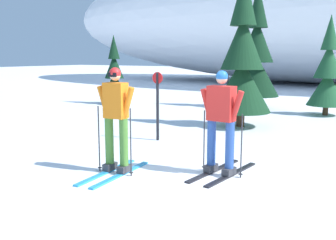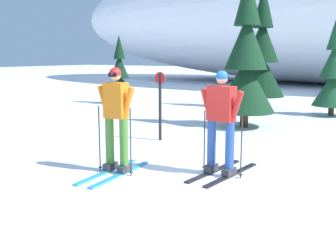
# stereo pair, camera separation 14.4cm
# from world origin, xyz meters

# --- Properties ---
(ground_plane) EXTENTS (120.00, 120.00, 0.00)m
(ground_plane) POSITION_xyz_m (0.00, 0.00, 0.00)
(ground_plane) COLOR white
(skier_red_jacket) EXTENTS (0.83, 1.73, 1.80)m
(skier_red_jacket) POSITION_xyz_m (0.10, 1.00, 0.95)
(skier_red_jacket) COLOR black
(skier_red_jacket) RESTS_ON ground
(skier_orange_jacket) EXTENTS (0.76, 1.71, 1.84)m
(skier_orange_jacket) POSITION_xyz_m (-1.50, 0.15, 0.96)
(skier_orange_jacket) COLOR #2893CC
(skier_orange_jacket) RESTS_ON ground
(pine_tree_far_left) EXTENTS (1.12, 1.12, 2.90)m
(pine_tree_far_left) POSITION_xyz_m (-7.84, 7.90, 1.21)
(pine_tree_far_left) COLOR #47301E
(pine_tree_far_left) RESTS_ON ground
(pine_tree_left) EXTENTS (1.82, 1.82, 4.72)m
(pine_tree_left) POSITION_xyz_m (-2.31, 9.76, 1.98)
(pine_tree_left) COLOR #47301E
(pine_tree_left) RESTS_ON ground
(pine_tree_center_left) EXTENTS (1.69, 1.69, 4.38)m
(pine_tree_center_left) POSITION_xyz_m (-1.29, 5.57, 1.83)
(pine_tree_center_left) COLOR #47301E
(pine_tree_center_left) RESTS_ON ground
(pine_tree_center_right) EXTENTS (1.32, 1.32, 3.41)m
(pine_tree_center_right) POSITION_xyz_m (0.42, 9.19, 1.42)
(pine_tree_center_right) COLOR #47301E
(pine_tree_center_right) RESTS_ON ground
(trail_marker_post) EXTENTS (0.28, 0.07, 1.65)m
(trail_marker_post) POSITION_xyz_m (-2.34, 2.78, 0.93)
(trail_marker_post) COLOR black
(trail_marker_post) RESTS_ON ground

